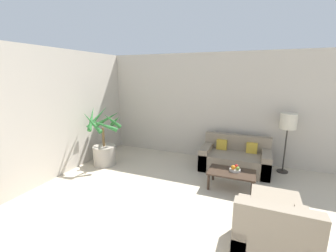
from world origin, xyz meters
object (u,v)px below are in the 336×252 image
at_px(potted_palm, 104,146).
at_px(coffee_table, 232,174).
at_px(floor_lamp, 288,124).
at_px(sofa_loveseat, 235,159).
at_px(apple_green, 238,168).
at_px(armchair, 271,238).
at_px(ottoman, 274,207).
at_px(apple_red, 236,166).
at_px(fruit_bowl, 235,170).
at_px(orange_fruit, 233,167).

bearing_deg(potted_palm, coffee_table, -1.26).
bearing_deg(floor_lamp, sofa_loveseat, -166.61).
xyz_separation_m(coffee_table, apple_green, (0.11, 0.03, 0.12)).
xyz_separation_m(armchair, ottoman, (0.08, 0.85, -0.08)).
relative_size(potted_palm, sofa_loveseat, 0.94).
xyz_separation_m(sofa_loveseat, apple_red, (0.11, -0.85, 0.17)).
bearing_deg(floor_lamp, coffee_table, -129.50).
relative_size(apple_green, armchair, 0.08).
height_order(coffee_table, armchair, armchair).
bearing_deg(armchair, apple_red, 108.55).
height_order(floor_lamp, apple_red, floor_lamp).
bearing_deg(fruit_bowl, apple_green, -37.01).
xyz_separation_m(floor_lamp, coffee_table, (-1.00, -1.21, -0.83)).
bearing_deg(potted_palm, apple_red, 0.80).
xyz_separation_m(floor_lamp, apple_red, (-0.92, -1.10, -0.71)).
relative_size(coffee_table, orange_fruit, 10.33).
bearing_deg(armchair, ottoman, 84.91).
relative_size(floor_lamp, fruit_bowl, 6.33).
distance_m(apple_red, apple_green, 0.09).
relative_size(apple_red, apple_green, 1.17).
height_order(fruit_bowl, orange_fruit, orange_fruit).
distance_m(potted_palm, ottoman, 3.85).
relative_size(potted_palm, apple_green, 21.06).
bearing_deg(fruit_bowl, sofa_loveseat, 95.70).
bearing_deg(apple_red, orange_fruit, -119.63).
bearing_deg(fruit_bowl, orange_fruit, -124.20).
relative_size(armchair, ottoman, 1.29).
height_order(sofa_loveseat, coffee_table, sofa_loveseat).
bearing_deg(floor_lamp, orange_fruit, -129.37).
bearing_deg(orange_fruit, coffee_table, -136.54).
relative_size(coffee_table, apple_green, 12.93).
xyz_separation_m(fruit_bowl, apple_green, (0.05, -0.04, 0.05)).
xyz_separation_m(apple_green, ottoman, (0.62, -0.78, -0.21)).
bearing_deg(orange_fruit, armchair, -68.90).
distance_m(fruit_bowl, armchair, 1.77).
distance_m(potted_palm, apple_green, 3.14).
xyz_separation_m(floor_lamp, armchair, (-0.35, -2.81, -0.85)).
distance_m(apple_red, ottoman, 1.10).
xyz_separation_m(fruit_bowl, orange_fruit, (-0.03, -0.05, 0.06)).
relative_size(fruit_bowl, armchair, 0.24).
distance_m(fruit_bowl, apple_red, 0.08).
bearing_deg(orange_fruit, fruit_bowl, 55.80).
distance_m(sofa_loveseat, coffee_table, 0.96).
height_order(potted_palm, apple_green, potted_palm).
distance_m(apple_green, armchair, 1.72).
bearing_deg(apple_red, apple_green, -67.17).
height_order(potted_palm, coffee_table, potted_palm).
height_order(potted_palm, fruit_bowl, potted_palm).
xyz_separation_m(floor_lamp, fruit_bowl, (-0.94, -1.14, -0.77)).
bearing_deg(potted_palm, armchair, -24.38).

